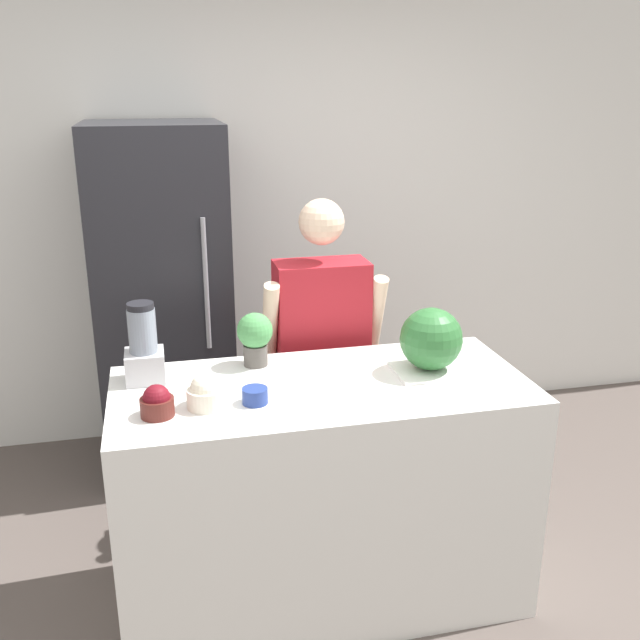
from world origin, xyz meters
The scene contains 11 objects.
wall_back centered at (0.00, 2.06, 1.30)m, with size 8.00×0.06×2.60m.
counter_island centered at (0.00, 0.37, 0.48)m, with size 1.62×0.73×0.96m.
refrigerator centered at (-0.57, 1.66, 0.94)m, with size 0.69×0.73×1.89m.
person centered at (0.13, 0.94, 0.81)m, with size 0.57×0.26×1.59m.
cutting_board centered at (0.47, 0.38, 0.97)m, with size 0.32×0.23×0.01m.
watermelon centered at (0.45, 0.39, 1.10)m, with size 0.25×0.25×0.25m.
bowl_cherries centered at (-0.63, 0.23, 1.01)m, with size 0.12×0.12×0.12m.
bowl_cream centered at (-0.45, 0.26, 1.01)m, with size 0.14×0.14×0.13m.
bowl_small_blue centered at (-0.28, 0.25, 0.99)m, with size 0.09×0.09×0.06m.
blender centered at (-0.67, 0.56, 1.09)m, with size 0.15×0.15×0.32m.
potted_plant centered at (-0.22, 0.62, 1.09)m, with size 0.15×0.15×0.22m.
Camera 1 is at (-0.59, -2.11, 2.07)m, focal length 40.00 mm.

